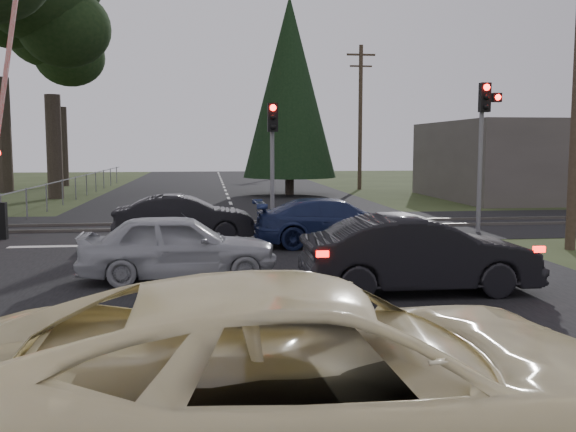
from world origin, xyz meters
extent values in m
plane|color=#2B3518|center=(0.00, 0.00, 0.00)|extent=(120.00, 120.00, 0.00)
cube|color=black|center=(0.00, 10.00, 0.01)|extent=(14.00, 100.00, 0.01)
cube|color=black|center=(0.00, 12.00, 0.01)|extent=(120.00, 8.00, 0.01)
cube|color=silver|center=(0.00, 8.20, 0.01)|extent=(13.00, 0.35, 0.00)
cube|color=#59544C|center=(0.00, 11.20, 0.05)|extent=(120.00, 0.12, 0.10)
cube|color=#59544C|center=(0.00, 12.80, 0.05)|extent=(120.00, 0.12, 0.10)
cube|color=black|center=(-7.15, 9.80, 0.55)|extent=(0.35, 0.25, 1.10)
cube|color=red|center=(-6.95, 9.80, 4.00)|extent=(1.16, 0.10, 5.93)
cylinder|color=slate|center=(7.50, 9.60, 1.90)|extent=(0.14, 0.14, 3.80)
cube|color=black|center=(7.50, 9.42, 4.25)|extent=(0.32, 0.24, 0.90)
sphere|color=#FF0C07|center=(7.50, 9.29, 4.55)|extent=(0.20, 0.20, 0.20)
sphere|color=black|center=(7.50, 9.29, 4.25)|extent=(0.18, 0.18, 0.18)
sphere|color=black|center=(7.50, 9.29, 3.95)|extent=(0.18, 0.18, 0.18)
cube|color=black|center=(7.88, 9.42, 4.25)|extent=(0.28, 0.22, 0.28)
sphere|color=#FF0C07|center=(7.88, 9.30, 4.25)|extent=(0.18, 0.18, 0.18)
cylinder|color=slate|center=(1.00, 10.80, 1.60)|extent=(0.14, 0.14, 3.20)
cube|color=black|center=(1.00, 10.62, 3.65)|extent=(0.32, 0.24, 0.90)
sphere|color=#FF0C07|center=(1.00, 10.49, 3.95)|extent=(0.20, 0.20, 0.20)
sphere|color=black|center=(1.00, 10.49, 3.65)|extent=(0.18, 0.18, 0.18)
sphere|color=black|center=(1.00, 10.49, 3.35)|extent=(0.18, 0.18, 0.18)
cylinder|color=#4C3D2D|center=(8.50, 30.00, 4.50)|extent=(0.26, 0.26, 9.00)
cube|color=#4C3D2D|center=(8.50, 30.00, 8.40)|extent=(1.80, 0.12, 0.12)
cube|color=#4C3D2D|center=(8.50, 30.00, 7.70)|extent=(1.40, 0.10, 0.10)
cylinder|color=#4C3D2D|center=(8.50, 55.00, 4.50)|extent=(0.26, 0.26, 9.00)
cube|color=#4C3D2D|center=(8.50, 55.00, 8.40)|extent=(1.80, 0.12, 0.12)
cube|color=#4C3D2D|center=(8.50, 55.00, 7.70)|extent=(1.40, 0.10, 0.10)
cylinder|color=#473D33|center=(-9.00, 25.00, 2.70)|extent=(0.80, 0.80, 5.40)
ellipsoid|color=black|center=(-9.00, 25.00, 9.60)|extent=(6.00, 6.00, 7.20)
cylinder|color=#473D33|center=(-13.00, 30.00, 3.38)|extent=(0.89, 0.89, 6.75)
cylinder|color=#473D33|center=(-11.00, 36.00, 2.70)|extent=(0.80, 0.80, 5.40)
ellipsoid|color=black|center=(-11.00, 36.00, 9.60)|extent=(6.00, 6.00, 7.20)
cylinder|color=#473D33|center=(3.50, 26.00, 1.00)|extent=(0.50, 0.50, 2.00)
cone|color=black|center=(3.50, 26.00, 6.00)|extent=(5.20, 5.20, 10.00)
cube|color=#59514C|center=(18.00, 22.00, 2.00)|extent=(14.00, 10.00, 4.00)
imported|color=#FBECB4|center=(-0.20, -5.09, 0.86)|extent=(6.28, 3.03, 1.72)
imported|color=black|center=(2.85, 1.64, 0.72)|extent=(4.39, 1.56, 1.44)
imported|color=#A4A6AC|center=(-1.68, 3.41, 0.69)|extent=(4.09, 1.75, 1.38)
imported|color=#19234B|center=(2.40, 7.49, 0.65)|extent=(4.49, 1.85, 1.30)
imported|color=black|center=(-1.76, 8.88, 0.66)|extent=(4.05, 1.50, 1.32)
camera|label=1|loc=(-1.07, -9.84, 2.75)|focal=40.00mm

